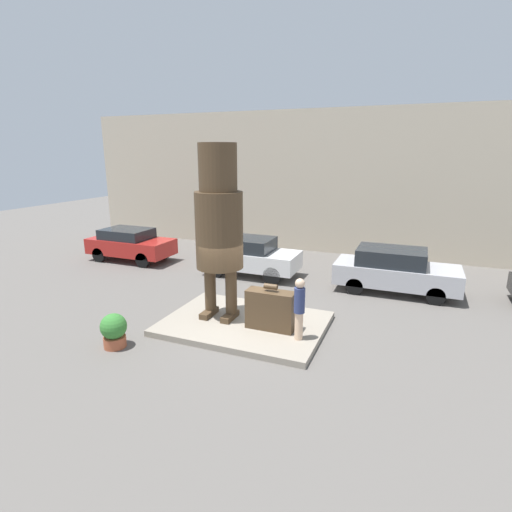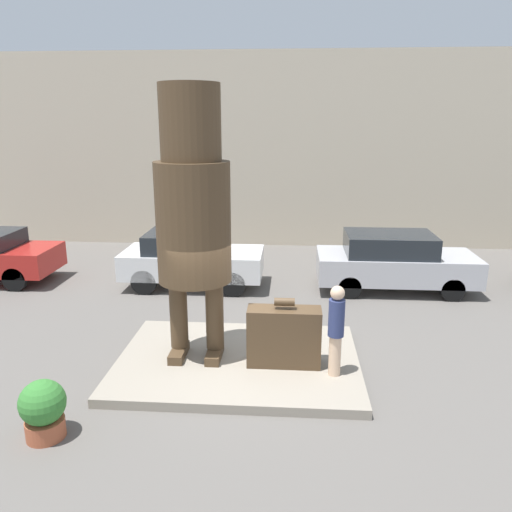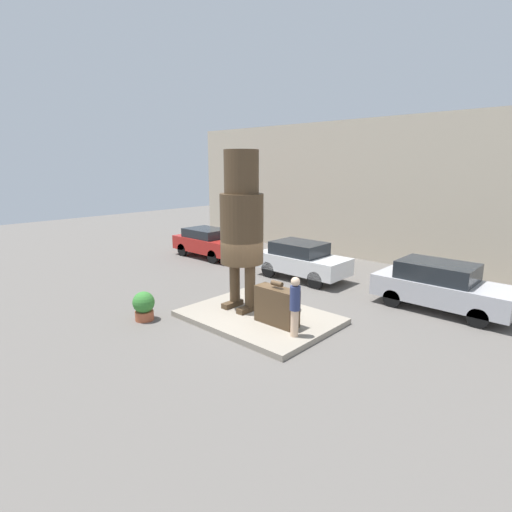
{
  "view_description": "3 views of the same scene",
  "coord_description": "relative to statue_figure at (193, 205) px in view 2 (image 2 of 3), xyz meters",
  "views": [
    {
      "loc": [
        4.55,
        -10.21,
        5.14
      ],
      "look_at": [
        0.28,
        0.24,
        2.18
      ],
      "focal_mm": 28.0,
      "sensor_mm": 36.0,
      "label": 1
    },
    {
      "loc": [
        1.0,
        -9.0,
        4.75
      ],
      "look_at": [
        0.36,
        -0.12,
        2.32
      ],
      "focal_mm": 35.0,
      "sensor_mm": 36.0,
      "label": 2
    },
    {
      "loc": [
        8.2,
        -9.02,
        4.91
      ],
      "look_at": [
        -0.25,
        0.13,
        2.07
      ],
      "focal_mm": 28.0,
      "sensor_mm": 36.0,
      "label": 3
    }
  ],
  "objects": [
    {
      "name": "parked_car_silver",
      "position": [
        4.78,
        4.87,
        -2.36
      ],
      "size": [
        4.45,
        1.85,
        1.66
      ],
      "color": "#B7B7BC",
      "rests_on": "ground_plane"
    },
    {
      "name": "tourist",
      "position": [
        2.68,
        -0.62,
        -2.1
      ],
      "size": [
        0.29,
        0.29,
        1.73
      ],
      "color": "beige",
      "rests_on": "pedestal"
    },
    {
      "name": "parked_car_white",
      "position": [
        -1.07,
        4.79,
        -2.36
      ],
      "size": [
        4.05,
        1.82,
        1.62
      ],
      "color": "silver",
      "rests_on": "ground_plane"
    },
    {
      "name": "pedestal",
      "position": [
        0.83,
        -0.07,
        -3.14
      ],
      "size": [
        4.76,
        3.45,
        0.18
      ],
      "color": "gray",
      "rests_on": "ground_plane"
    },
    {
      "name": "planter_pot",
      "position": [
        -1.9,
        -2.6,
        -2.73
      ],
      "size": [
        0.7,
        0.7,
        0.95
      ],
      "color": "#AD5638",
      "rests_on": "ground_plane"
    },
    {
      "name": "statue_figure",
      "position": [
        0.0,
        0.0,
        0.0
      ],
      "size": [
        1.41,
        1.41,
        5.21
      ],
      "color": "#4C3823",
      "rests_on": "pedestal"
    },
    {
      "name": "giant_suitcase",
      "position": [
        1.73,
        -0.27,
        -2.47
      ],
      "size": [
        1.4,
        0.51,
        1.35
      ],
      "color": "#4C3823",
      "rests_on": "pedestal"
    },
    {
      "name": "building_backdrop",
      "position": [
        0.83,
        10.26,
        0.38
      ],
      "size": [
        28.0,
        0.6,
        7.21
      ],
      "color": "beige",
      "rests_on": "ground_plane"
    },
    {
      "name": "ground_plane",
      "position": [
        0.83,
        -0.07,
        -3.23
      ],
      "size": [
        60.0,
        60.0,
        0.0
      ],
      "primitive_type": "plane",
      "color": "#605B56"
    }
  ]
}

